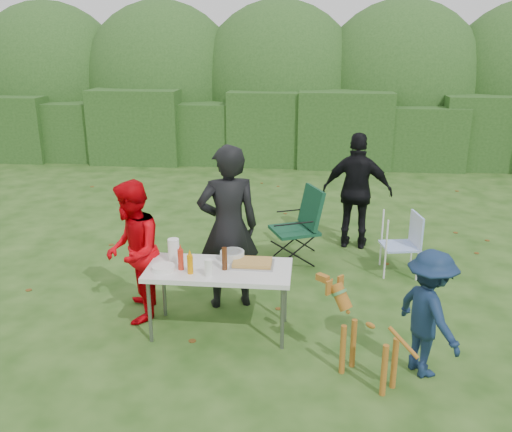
# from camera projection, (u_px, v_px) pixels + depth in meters

# --- Properties ---
(ground) EXTENTS (80.00, 80.00, 0.00)m
(ground) POSITION_uv_depth(u_px,v_px,m) (225.00, 318.00, 6.11)
(ground) COLOR #1E4211
(hedge_row) EXTENTS (22.00, 1.40, 1.70)m
(hedge_row) POSITION_uv_depth(u_px,v_px,m) (274.00, 129.00, 13.40)
(hedge_row) COLOR #23471C
(hedge_row) RESTS_ON ground
(shrub_backdrop) EXTENTS (20.00, 2.60, 3.20)m
(shrub_backdrop) POSITION_uv_depth(u_px,v_px,m) (279.00, 92.00, 14.67)
(shrub_backdrop) COLOR #3D6628
(shrub_backdrop) RESTS_ON ground
(folding_table) EXTENTS (1.50, 0.70, 0.74)m
(folding_table) POSITION_uv_depth(u_px,v_px,m) (219.00, 273.00, 5.63)
(folding_table) COLOR silver
(folding_table) RESTS_ON ground
(person_cook) EXTENTS (0.81, 0.65, 1.92)m
(person_cook) POSITION_uv_depth(u_px,v_px,m) (228.00, 228.00, 6.14)
(person_cook) COLOR black
(person_cook) RESTS_ON ground
(person_red_jacket) EXTENTS (0.76, 0.89, 1.58)m
(person_red_jacket) POSITION_uv_depth(u_px,v_px,m) (133.00, 252.00, 5.90)
(person_red_jacket) COLOR #CE010A
(person_red_jacket) RESTS_ON ground
(person_black_puffy) EXTENTS (1.07, 0.57, 1.73)m
(person_black_puffy) POSITION_uv_depth(u_px,v_px,m) (357.00, 191.00, 7.94)
(person_black_puffy) COLOR black
(person_black_puffy) RESTS_ON ground
(child) EXTENTS (0.77, 0.91, 1.23)m
(child) POSITION_uv_depth(u_px,v_px,m) (429.00, 314.00, 4.95)
(child) COLOR #132545
(child) RESTS_ON ground
(dog) EXTENTS (0.93, 0.87, 0.86)m
(dog) POSITION_uv_depth(u_px,v_px,m) (369.00, 339.00, 4.88)
(dog) COLOR #9C5E1E
(dog) RESTS_ON ground
(camping_chair) EXTENTS (0.89, 0.89, 1.07)m
(camping_chair) POSITION_uv_depth(u_px,v_px,m) (294.00, 226.00, 7.48)
(camping_chair) COLOR #123F29
(camping_chair) RESTS_ON ground
(lawn_chair) EXTENTS (0.57, 0.57, 0.83)m
(lawn_chair) POSITION_uv_depth(u_px,v_px,m) (400.00, 243.00, 7.17)
(lawn_chair) COLOR #406CD8
(lawn_chair) RESTS_ON ground
(food_tray) EXTENTS (0.45, 0.30, 0.02)m
(food_tray) POSITION_uv_depth(u_px,v_px,m) (252.00, 265.00, 5.67)
(food_tray) COLOR #B7B7BA
(food_tray) RESTS_ON folding_table
(focaccia_bread) EXTENTS (0.40, 0.26, 0.04)m
(focaccia_bread) POSITION_uv_depth(u_px,v_px,m) (252.00, 262.00, 5.66)
(focaccia_bread) COLOR #C69346
(focaccia_bread) RESTS_ON food_tray
(mustard_bottle) EXTENTS (0.06, 0.06, 0.20)m
(mustard_bottle) POSITION_uv_depth(u_px,v_px,m) (190.00, 264.00, 5.45)
(mustard_bottle) COLOR orange
(mustard_bottle) RESTS_ON folding_table
(ketchup_bottle) EXTENTS (0.06, 0.06, 0.22)m
(ketchup_bottle) POSITION_uv_depth(u_px,v_px,m) (181.00, 259.00, 5.55)
(ketchup_bottle) COLOR red
(ketchup_bottle) RESTS_ON folding_table
(beer_bottle) EXTENTS (0.06, 0.06, 0.24)m
(beer_bottle) POSITION_uv_depth(u_px,v_px,m) (225.00, 259.00, 5.54)
(beer_bottle) COLOR #47230F
(beer_bottle) RESTS_ON folding_table
(paper_towel_roll) EXTENTS (0.12, 0.12, 0.26)m
(paper_towel_roll) POSITION_uv_depth(u_px,v_px,m) (174.00, 251.00, 5.72)
(paper_towel_roll) COLOR white
(paper_towel_roll) RESTS_ON folding_table
(cup_stack) EXTENTS (0.08, 0.08, 0.18)m
(cup_stack) POSITION_uv_depth(u_px,v_px,m) (209.00, 268.00, 5.40)
(cup_stack) COLOR white
(cup_stack) RESTS_ON folding_table
(pasta_bowl) EXTENTS (0.26, 0.26, 0.10)m
(pasta_bowl) POSITION_uv_depth(u_px,v_px,m) (232.00, 256.00, 5.80)
(pasta_bowl) COLOR silver
(pasta_bowl) RESTS_ON folding_table
(plate_stack) EXTENTS (0.24, 0.24, 0.05)m
(plate_stack) POSITION_uv_depth(u_px,v_px,m) (163.00, 268.00, 5.55)
(plate_stack) COLOR white
(plate_stack) RESTS_ON folding_table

